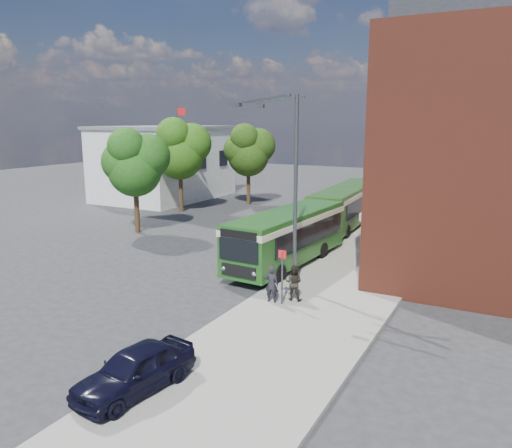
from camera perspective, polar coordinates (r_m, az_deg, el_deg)
The scene contains 15 objects.
ground at distance 27.82m, azimuth -3.86°, elevation -4.71°, with size 120.00×120.00×0.00m, color #29292C.
pavement at distance 32.40m, azimuth 14.44°, elevation -2.54°, with size 6.00×48.00×0.15m, color gray.
kerb_line at distance 33.22m, azimuth 9.32°, elevation -2.09°, with size 0.12×48.00×0.01m, color beige.
white_building at distance 51.96m, azimuth -10.41°, elevation 6.94°, with size 9.40×13.40×7.30m.
flagpole at distance 44.54m, azimuth -8.82°, elevation 7.86°, with size 0.95×0.10×9.00m.
street_lamp at distance 22.83m, azimuth 3.70°, elevation 3.97°, with size 2.96×2.38×9.00m.
bus_stop_sign at distance 21.28m, azimuth 3.01°, elevation -5.67°, with size 0.35×0.08×2.52m.
bus_front at distance 27.32m, azimuth 3.66°, elevation -1.04°, with size 3.19×10.05×3.02m.
bus_rear at distance 38.02m, azimuth 10.34°, elevation 2.44°, with size 3.15×12.27×3.02m.
parked_car at distance 15.45m, azimuth -13.67°, elevation -15.84°, with size 1.57×3.89×1.32m, color black.
pedestrian_a at distance 21.66m, azimuth 1.80°, elevation -6.88°, with size 0.59×0.39×1.62m, color black.
pedestrian_b at distance 21.94m, azimuth 4.34°, elevation -6.69°, with size 0.78×0.61×1.60m, color black.
tree_left at distance 35.90m, azimuth -13.71°, elevation 6.90°, with size 4.39×4.18×7.42m.
tree_mid at distance 43.53m, azimuth -8.71°, elevation 8.55°, with size 4.82×4.59×8.14m.
tree_right at distance 47.06m, azimuth -0.85°, elevation 8.48°, with size 4.51×4.29×7.62m.
Camera 1 is at (14.13, -22.62, 7.89)m, focal length 35.00 mm.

